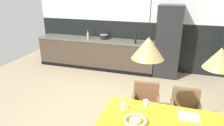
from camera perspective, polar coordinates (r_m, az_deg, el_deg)
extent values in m
plane|color=tan|center=(3.95, -1.16, -17.08)|extent=(8.48, 8.48, 0.00)
cube|color=black|center=(6.34, 7.47, 4.92)|extent=(6.52, 0.12, 1.45)
cube|color=#43362B|center=(6.42, -4.64, 2.59)|extent=(3.64, 0.60, 0.88)
cube|color=#606053|center=(6.30, -4.76, 6.56)|extent=(3.67, 0.63, 0.04)
cube|color=black|center=(6.29, -5.56, -1.61)|extent=(3.64, 0.01, 0.10)
cube|color=#232326|center=(5.85, 15.47, 5.72)|extent=(0.65, 0.60, 1.98)
cube|color=gold|center=(2.88, 16.77, -16.08)|extent=(1.94, 0.86, 0.03)
cylinder|color=gold|center=(3.51, 0.42, -15.22)|extent=(0.04, 0.04, 0.72)
cube|color=brown|center=(3.71, 19.70, -13.68)|extent=(0.49, 0.47, 0.06)
cube|color=brown|center=(3.77, 19.93, -9.27)|extent=(0.46, 0.09, 0.37)
cube|color=brown|center=(3.69, 23.37, -12.60)|extent=(0.06, 0.42, 0.14)
cube|color=brown|center=(3.64, 16.37, -12.10)|extent=(0.06, 0.42, 0.14)
cylinder|color=black|center=(4.01, 22.10, -14.94)|extent=(0.02, 0.02, 0.37)
cylinder|color=black|center=(3.97, 16.21, -14.54)|extent=(0.02, 0.02, 0.37)
cube|color=brown|center=(3.79, 9.22, -11.99)|extent=(0.51, 0.50, 0.06)
cube|color=brown|center=(3.86, 9.60, -7.80)|extent=(0.46, 0.11, 0.36)
cube|color=brown|center=(3.74, 12.73, -10.96)|extent=(0.08, 0.42, 0.14)
cube|color=brown|center=(3.75, 5.90, -10.40)|extent=(0.08, 0.42, 0.14)
cylinder|color=black|center=(3.75, 11.99, -16.49)|extent=(0.02, 0.02, 0.36)
cylinder|color=black|center=(3.77, 5.67, -15.95)|extent=(0.02, 0.02, 0.36)
cylinder|color=black|center=(4.07, 12.13, -13.30)|extent=(0.02, 0.02, 0.36)
cylinder|color=black|center=(4.08, 6.37, -12.82)|extent=(0.02, 0.02, 0.36)
cylinder|color=black|center=(4.01, 11.87, -16.85)|extent=(0.05, 0.41, 0.02)
cylinder|color=black|center=(4.02, 5.94, -16.34)|extent=(0.05, 0.41, 0.02)
cylinder|color=silver|center=(2.76, 6.51, -15.97)|extent=(0.15, 0.15, 0.05)
torus|color=beige|center=(2.75, 6.52, -15.66)|extent=(0.31, 0.31, 0.04)
cube|color=white|center=(3.05, 19.44, -13.76)|extent=(0.14, 0.23, 0.01)
cube|color=white|center=(3.06, 22.13, -13.97)|extent=(0.14, 0.23, 0.01)
cube|color=beige|center=(3.05, 20.81, -13.74)|extent=(0.01, 0.23, 0.00)
cylinder|color=white|center=(3.11, 9.37, -11.03)|extent=(0.08, 0.08, 0.10)
torus|color=white|center=(3.10, 10.31, -11.07)|extent=(0.07, 0.01, 0.07)
cylinder|color=white|center=(3.00, 3.12, -12.01)|extent=(0.07, 0.07, 0.10)
torus|color=white|center=(2.99, 4.05, -12.06)|extent=(0.07, 0.01, 0.07)
cylinder|color=black|center=(6.26, -2.28, 7.31)|extent=(0.24, 0.24, 0.13)
cylinder|color=gray|center=(6.24, -2.29, 7.93)|extent=(0.24, 0.24, 0.01)
sphere|color=black|center=(6.24, -2.29, 8.09)|extent=(0.02, 0.02, 0.02)
cylinder|color=black|center=(5.75, 6.59, 6.65)|extent=(0.06, 0.06, 0.25)
cylinder|color=black|center=(5.72, 6.65, 8.12)|extent=(0.02, 0.02, 0.05)
cylinder|color=tan|center=(6.31, -6.76, 7.55)|extent=(0.07, 0.07, 0.18)
cylinder|color=tan|center=(6.28, -6.81, 8.65)|extent=(0.03, 0.03, 0.06)
cone|color=tan|center=(2.46, 10.10, 4.20)|extent=(0.40, 0.40, 0.27)
cone|color=tan|center=(2.46, 28.09, 1.19)|extent=(0.34, 0.34, 0.24)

